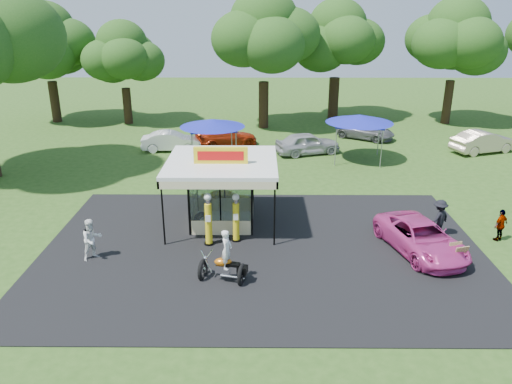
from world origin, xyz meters
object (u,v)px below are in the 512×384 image
at_px(a_frame_sign, 458,256).
at_px(bg_car_c, 308,143).
at_px(gas_station_kiosk, 223,191).
at_px(motorcycle, 225,261).
at_px(bg_car_b, 226,137).
at_px(bg_car_d, 366,131).
at_px(bg_car_e, 484,142).
at_px(gas_pump_right, 236,219).
at_px(tent_west, 212,123).
at_px(bg_car_a, 171,141).
at_px(tent_east, 359,119).
at_px(spectator_east_a, 439,218).
at_px(kiosk_car, 226,199).
at_px(pink_sedan, 421,238).
at_px(spectator_west, 92,239).
at_px(spectator_east_b, 501,225).
at_px(gas_pump_left, 208,221).

relative_size(a_frame_sign, bg_car_c, 0.22).
xyz_separation_m(gas_station_kiosk, motorcycle, (0.49, -5.74, -0.87)).
xyz_separation_m(gas_station_kiosk, bg_car_b, (-0.82, 14.97, -1.06)).
height_order(bg_car_d, bg_car_e, bg_car_e).
distance_m(gas_pump_right, motorcycle, 3.65).
relative_size(gas_station_kiosk, bg_car_c, 1.12).
bearing_deg(motorcycle, tent_west, 110.21).
bearing_deg(bg_car_a, tent_east, -105.44).
relative_size(motorcycle, bg_car_e, 0.47).
xyz_separation_m(bg_car_d, tent_east, (-1.85, -6.17, 2.35)).
xyz_separation_m(a_frame_sign, spectator_east_a, (0.22, 3.11, 0.38)).
bearing_deg(gas_pump_right, kiosk_car, 100.06).
bearing_deg(motorcycle, bg_car_c, 88.50).
bearing_deg(gas_station_kiosk, pink_sedan, -19.00).
height_order(bg_car_d, tent_east, tent_east).
relative_size(gas_pump_right, spectator_east_a, 1.29).
relative_size(gas_pump_right, spectator_west, 1.28).
distance_m(a_frame_sign, spectator_west, 15.75).
bearing_deg(bg_car_c, bg_car_a, 67.17).
bearing_deg(pink_sedan, bg_car_c, 87.52).
relative_size(kiosk_car, bg_car_d, 0.60).
bearing_deg(a_frame_sign, tent_east, 79.55).
bearing_deg(spectator_west, kiosk_car, 5.47).
xyz_separation_m(spectator_east_b, bg_car_d, (-2.52, 19.28, -0.13)).
xyz_separation_m(a_frame_sign, bg_car_b, (-11.10, 19.53, 0.18)).
height_order(motorcycle, bg_car_d, motorcycle).
bearing_deg(a_frame_sign, spectator_east_b, 26.18).
height_order(motorcycle, kiosk_car, motorcycle).
bearing_deg(bg_car_a, bg_car_d, -81.99).
distance_m(spectator_west, bg_car_a, 17.53).
xyz_separation_m(spectator_east_b, bg_car_b, (-14.07, 16.88, -0.06)).
xyz_separation_m(gas_station_kiosk, kiosk_car, (-0.00, 2.21, -1.30)).
distance_m(a_frame_sign, tent_east, 16.01).
xyz_separation_m(gas_pump_left, bg_car_b, (-0.34, 17.45, -0.51)).
distance_m(pink_sedan, spectator_east_a, 2.19).
distance_m(motorcycle, bg_car_c, 19.15).
height_order(bg_car_a, bg_car_b, bg_car_a).
distance_m(spectator_west, spectator_east_a, 16.13).
distance_m(spectator_east_b, bg_car_e, 16.18).
height_order(a_frame_sign, tent_east, tent_east).
bearing_deg(tent_east, gas_station_kiosk, -128.44).
xyz_separation_m(a_frame_sign, spectator_east_b, (2.97, 2.65, 0.24)).
bearing_deg(kiosk_car, bg_car_c, -27.32).
relative_size(gas_pump_right, kiosk_car, 0.86).
distance_m(spectator_east_a, bg_car_d, 18.82).
bearing_deg(gas_pump_right, gas_station_kiosk, 109.98).
distance_m(bg_car_a, bg_car_b, 4.30).
relative_size(gas_pump_left, bg_car_a, 0.57).
distance_m(gas_station_kiosk, tent_east, 14.35).
xyz_separation_m(spectator_west, tent_east, (14.33, 15.09, 2.06)).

